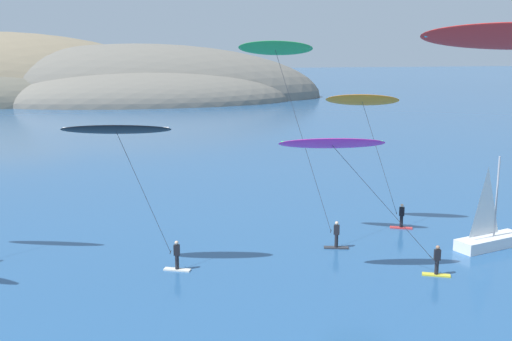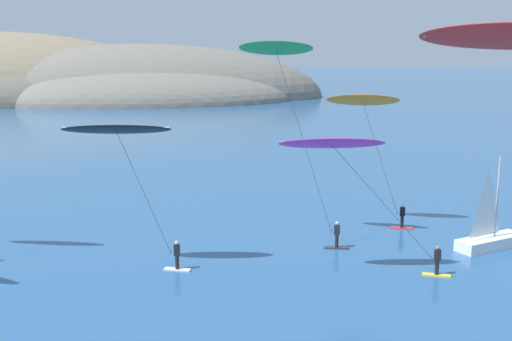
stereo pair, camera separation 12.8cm
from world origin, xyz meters
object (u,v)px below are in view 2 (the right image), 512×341
Objects in this scene: sailboat_near at (494,237)px; kitesurfer_magenta at (340,153)px; kitesurfer_orange at (366,109)px; kitesurfer_green at (281,65)px; kitesurfer_black at (120,138)px.

kitesurfer_magenta is (-11.13, -3.21, 6.19)m from sailboat_near.
kitesurfer_green reaches higher than kitesurfer_orange.
sailboat_near is at bearing -13.08° from kitesurfer_green.
sailboat_near is 13.13m from kitesurfer_magenta.
kitesurfer_black reaches higher than kitesurfer_magenta.
kitesurfer_orange reaches higher than sailboat_near.
kitesurfer_green is (-12.92, 3.00, 10.48)m from sailboat_near.
sailboat_near is 11.42m from kitesurfer_orange.
kitesurfer_black is 0.90× the size of kitesurfer_orange.
kitesurfer_green is at bearing -157.27° from kitesurfer_orange.
kitesurfer_black is 0.66× the size of kitesurfer_green.
kitesurfer_green is (-1.79, 6.21, 4.29)m from kitesurfer_magenta.
kitesurfer_green reaches higher than kitesurfer_black.
kitesurfer_green reaches higher than kitesurfer_magenta.
kitesurfer_magenta is at bearing -163.92° from sailboat_near.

